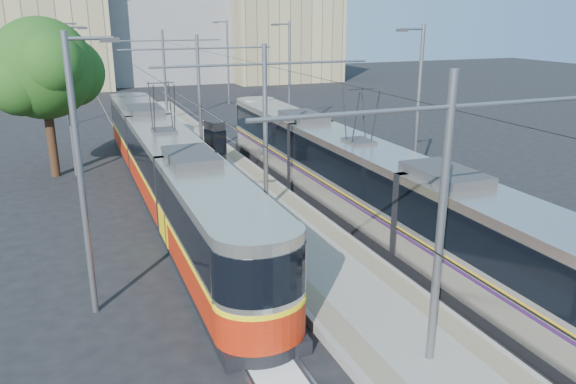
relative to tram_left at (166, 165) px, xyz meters
name	(u,v)px	position (x,y,z in m)	size (l,w,h in m)	color
ground	(353,296)	(3.60, -11.72, -1.71)	(160.00, 160.00, 0.00)	black
platform	(214,164)	(3.60, 5.28, -1.56)	(4.00, 50.00, 0.30)	gray
tactile_strip_left	(189,164)	(2.15, 5.28, -1.40)	(0.70, 50.00, 0.01)	gray
tactile_strip_right	(238,159)	(5.05, 5.28, -1.40)	(0.70, 50.00, 0.01)	gray
rails	(214,166)	(3.60, 5.28, -1.69)	(8.71, 70.00, 0.03)	gray
track_arrow	(279,378)	(0.00, -14.72, -1.70)	(1.20, 5.00, 0.01)	silver
tram_left	(166,165)	(0.00, 0.00, 0.00)	(2.43, 28.66, 5.50)	black
tram_right	(357,175)	(7.20, -5.25, 0.15)	(2.43, 29.26, 5.50)	black
catenary	(225,94)	(3.60, 2.44, 2.81)	(9.20, 70.00, 7.00)	slate
street_lamps	(195,86)	(3.60, 9.28, 2.47)	(15.18, 38.22, 8.00)	slate
shelter	(215,143)	(3.41, 4.09, -0.07)	(1.04, 1.32, 2.55)	black
tree	(50,70)	(-4.60, 6.74, 3.95)	(5.76, 5.32, 8.36)	#382314
building_left	(35,33)	(-6.40, 48.28, 4.73)	(16.32, 12.24, 12.85)	tan
building_centre	(166,18)	(9.60, 52.28, 6.32)	(18.36, 14.28, 16.04)	gray
building_right	(281,37)	(23.60, 46.28, 3.93)	(14.28, 10.20, 11.27)	tan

